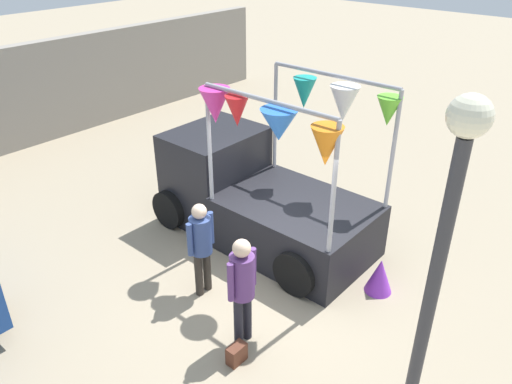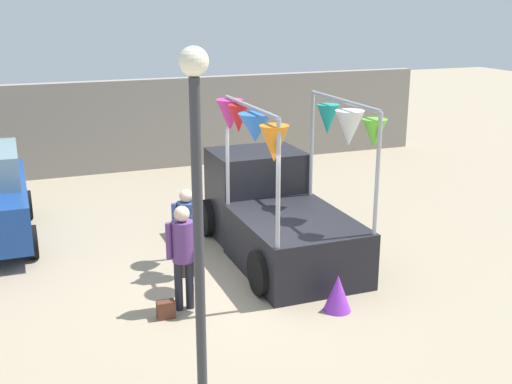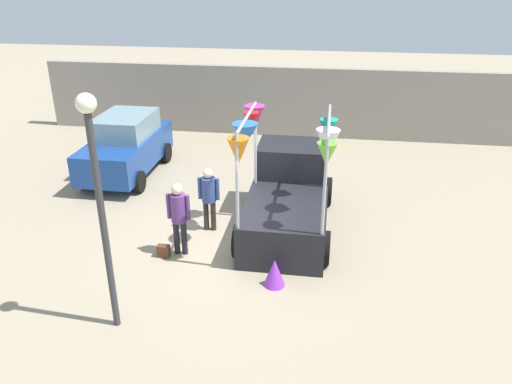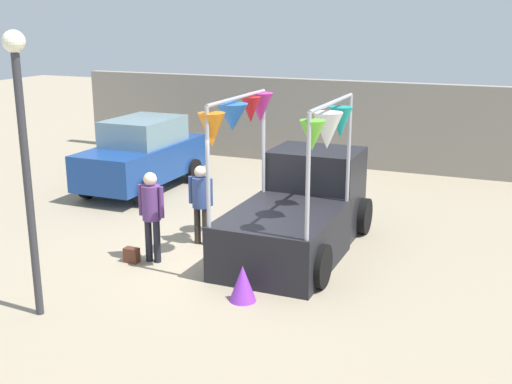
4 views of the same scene
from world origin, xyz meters
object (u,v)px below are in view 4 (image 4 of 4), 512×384
handbag (132,255)px  folded_kite_bundle_violet (243,283)px  street_lamp (23,138)px  person_customer (151,208)px  parked_car (143,154)px  vendor_truck (300,204)px  person_vendor (201,198)px

handbag → folded_kite_bundle_violet: folded_kite_bundle_violet is taller
street_lamp → folded_kite_bundle_violet: street_lamp is taller
street_lamp → person_customer: bearing=79.9°
person_customer → parked_car: bearing=124.3°
handbag → folded_kite_bundle_violet: size_ratio=0.47×
vendor_truck → parked_car: bearing=153.6°
person_customer → handbag: person_customer is taller
person_vendor → folded_kite_bundle_violet: person_vendor is taller
street_lamp → handbag: bearing=87.4°
handbag → folded_kite_bundle_violet: bearing=-15.5°
parked_car → folded_kite_bundle_violet: 7.49m
handbag → person_vendor: bearing=62.4°
person_customer → person_vendor: person_customer is taller
person_customer → handbag: bearing=-150.3°
person_customer → folded_kite_bundle_violet: 2.54m
street_lamp → person_vendor: bearing=77.4°
person_customer → person_vendor: (0.39, 1.21, -0.07)m
person_customer → vendor_truck: bearing=38.2°
parked_car → folded_kite_bundle_violet: (5.24, -5.32, -0.64)m
vendor_truck → street_lamp: size_ratio=0.96×
folded_kite_bundle_violet → parked_car: bearing=134.6°
handbag → street_lamp: (-0.11, -2.37, 2.62)m
vendor_truck → street_lamp: (-2.73, -4.36, 1.86)m
parked_car → person_customer: (3.00, -4.39, 0.10)m
vendor_truck → street_lamp: 5.47m
person_customer → street_lamp: (-0.46, -2.57, 1.72)m
vendor_truck → folded_kite_bundle_violet: size_ratio=6.83×
folded_kite_bundle_violet → vendor_truck: bearing=89.5°
vendor_truck → person_vendor: (-1.88, -0.58, 0.08)m
person_vendor → handbag: bearing=-117.6°
person_customer → handbag: (-0.35, -0.20, -0.90)m
vendor_truck → person_customer: bearing=-141.8°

